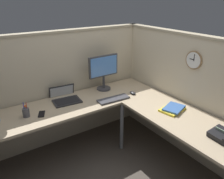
# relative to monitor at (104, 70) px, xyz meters

# --- Properties ---
(ground_plane) EXTENTS (6.80, 6.80, 0.00)m
(ground_plane) POSITION_rel_monitor_xyz_m (-0.18, -0.64, -1.02)
(ground_plane) COLOR #4C443D
(cubicle_wall_back) EXTENTS (2.57, 0.12, 1.58)m
(cubicle_wall_back) POSITION_rel_monitor_xyz_m (-0.54, 0.23, -0.23)
(cubicle_wall_back) COLOR beige
(cubicle_wall_back) RESTS_ON ground
(cubicle_wall_right) EXTENTS (0.12, 2.37, 1.58)m
(cubicle_wall_right) POSITION_rel_monitor_xyz_m (0.69, -0.90, -0.23)
(cubicle_wall_right) COLOR beige
(cubicle_wall_right) RESTS_ON ground
(desk) EXTENTS (2.35, 2.15, 0.73)m
(desk) POSITION_rel_monitor_xyz_m (-0.32, -0.69, -0.39)
(desk) COLOR tan
(desk) RESTS_ON ground
(monitor) EXTENTS (0.46, 0.20, 0.50)m
(monitor) POSITION_rel_monitor_xyz_m (0.00, 0.00, 0.00)
(monitor) COLOR #38383D
(monitor) RESTS_ON desk
(laptop) EXTENTS (0.37, 0.41, 0.22)m
(laptop) POSITION_rel_monitor_xyz_m (-0.60, 0.00, -0.27)
(laptop) COLOR #232326
(laptop) RESTS_ON desk
(keyboard) EXTENTS (0.44, 0.16, 0.02)m
(keyboard) POSITION_rel_monitor_xyz_m (-0.09, -0.38, -0.28)
(keyboard) COLOR #38383D
(keyboard) RESTS_ON desk
(computer_mouse) EXTENTS (0.06, 0.10, 0.03)m
(computer_mouse) POSITION_rel_monitor_xyz_m (0.24, -0.37, -0.28)
(computer_mouse) COLOR #232326
(computer_mouse) RESTS_ON desk
(pen_cup) EXTENTS (0.08, 0.08, 0.18)m
(pen_cup) POSITION_rel_monitor_xyz_m (-1.14, -0.19, -0.24)
(pen_cup) COLOR #4C4C51
(pen_cup) RESTS_ON desk
(cell_phone) EXTENTS (0.12, 0.16, 0.01)m
(cell_phone) POSITION_rel_monitor_xyz_m (-0.99, -0.23, -0.29)
(cell_phone) COLOR black
(cell_phone) RESTS_ON desk
(office_phone) EXTENTS (0.20, 0.22, 0.11)m
(office_phone) POSITION_rel_monitor_xyz_m (0.29, -1.66, -0.26)
(office_phone) COLOR black
(office_phone) RESTS_ON desk
(book_stack) EXTENTS (0.33, 0.27, 0.04)m
(book_stack) POSITION_rel_monitor_xyz_m (0.33, -1.01, -0.27)
(book_stack) COLOR yellow
(book_stack) RESTS_ON desk
(wall_clock) EXTENTS (0.04, 0.22, 0.22)m
(wall_clock) POSITION_rel_monitor_xyz_m (0.64, -0.98, 0.27)
(wall_clock) COLOR olive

